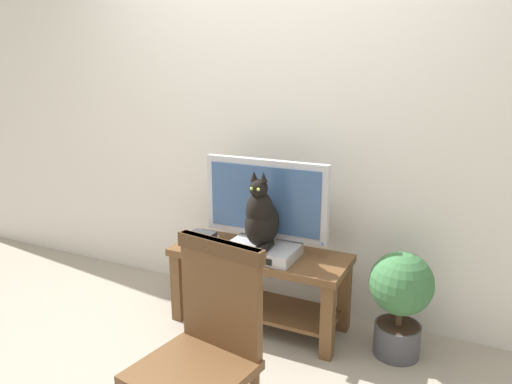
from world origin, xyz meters
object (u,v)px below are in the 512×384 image
Objects in this scene: tv at (266,203)px; wooden_chair at (205,343)px; tv_stand at (259,275)px; book_stack at (201,238)px; media_box at (262,251)px; potted_plant at (400,297)px; cat at (261,218)px.

tv reaches higher than wooden_chair.
tv is at bearing 103.11° from wooden_chair.
tv is 0.85× the size of wooden_chair.
tv_stand is 6.12× the size of book_stack.
book_stack is (-0.41, -0.02, 0.19)m from tv_stand.
tv is at bearing 14.24° from book_stack.
media_box and book_stack have the same top height.
wooden_chair is 1.52× the size of potted_plant.
tv_stand is at bearing 2.58° from book_stack.
media_box is at bearing -52.35° from tv_stand.
potted_plant is at bearing 2.72° from book_stack.
media_box is 0.45m from book_stack.
tv is 0.95m from potted_plant.
potted_plant is at bearing 62.47° from wooden_chair.
cat is (0.04, -0.15, -0.05)m from tv.
cat reaches higher than media_box.
media_box is at bearing -173.23° from potted_plant.
media_box is 0.92× the size of cat.
tv_stand is at bearing -90.02° from tv.
wooden_chair reaches higher than tv_stand.
potted_plant is (0.81, 0.10, -0.17)m from media_box.
media_box is at bearing -4.58° from book_stack.
tv is 0.50m from book_stack.
cat is at bearing -57.97° from tv_stand.
wooden_chair reaches higher than book_stack.
tv is at bearing 89.98° from tv_stand.
tv_stand is at bearing 122.03° from cat.
cat is at bearing -172.22° from potted_plant.
cat is at bearing -74.39° from tv.
cat is at bearing -6.38° from book_stack.
tv_stand is at bearing 104.11° from wooden_chair.
book_stack reaches higher than tv_stand.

